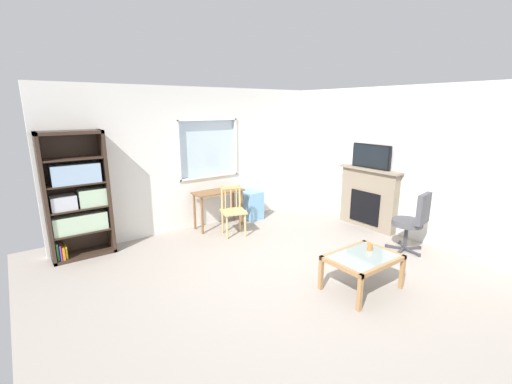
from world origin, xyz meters
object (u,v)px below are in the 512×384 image
at_px(wooden_chair, 233,210).
at_px(coffee_table, 363,261).
at_px(desk_under_window, 218,197).
at_px(bookshelf, 77,198).
at_px(plastic_drawer_unit, 252,205).
at_px(fireplace, 368,198).
at_px(tv, 371,156).
at_px(sippy_cup, 370,247).
at_px(office_chair, 413,219).

distance_m(wooden_chair, coffee_table, 2.65).
relative_size(desk_under_window, coffee_table, 1.07).
height_order(bookshelf, desk_under_window, bookshelf).
relative_size(plastic_drawer_unit, fireplace, 0.46).
relative_size(bookshelf, tv, 2.43).
xyz_separation_m(wooden_chair, coffee_table, (0.29, -2.63, -0.07)).
height_order(fireplace, sippy_cup, fireplace).
bearing_deg(wooden_chair, coffee_table, -83.68).
bearing_deg(bookshelf, office_chair, -34.69).
bearing_deg(wooden_chair, desk_under_window, 90.81).
distance_m(office_chair, coffee_table, 1.64).
distance_m(bookshelf, sippy_cup, 4.35).
relative_size(fireplace, tv, 1.59).
relative_size(desk_under_window, fireplace, 0.76).
relative_size(wooden_chair, fireplace, 0.70).
relative_size(tv, sippy_cup, 8.98).
relative_size(tv, coffee_table, 0.89).
bearing_deg(wooden_chair, tv, -27.07).
xyz_separation_m(desk_under_window, office_chair, (1.91, -2.88, -0.05)).
distance_m(wooden_chair, tv, 2.78).
bearing_deg(office_chair, desk_under_window, 123.58).
height_order(desk_under_window, plastic_drawer_unit, desk_under_window).
bearing_deg(plastic_drawer_unit, tv, -49.40).
xyz_separation_m(desk_under_window, fireplace, (2.35, -1.70, -0.01)).
relative_size(desk_under_window, sippy_cup, 10.86).
bearing_deg(sippy_cup, desk_under_window, 99.67).
bearing_deg(tv, desk_under_window, 143.86).
bearing_deg(tv, plastic_drawer_unit, 130.60).
bearing_deg(fireplace, office_chair, -110.58).
relative_size(plastic_drawer_unit, sippy_cup, 6.53).
bearing_deg(wooden_chair, bookshelf, 165.48).
distance_m(wooden_chair, sippy_cup, 2.61).
bearing_deg(wooden_chair, sippy_cup, -78.59).
xyz_separation_m(bookshelf, fireplace, (4.76, -1.81, -0.36)).
relative_size(wooden_chair, sippy_cup, 10.00).
height_order(tv, coffee_table, tv).
bearing_deg(bookshelf, sippy_cup, -47.40).
distance_m(plastic_drawer_unit, coffee_table, 3.24).
distance_m(desk_under_window, tv, 3.00).
bearing_deg(fireplace, sippy_cup, -143.09).
bearing_deg(tv, wooden_chair, 152.93).
bearing_deg(plastic_drawer_unit, desk_under_window, -176.55).
height_order(bookshelf, tv, bookshelf).
height_order(desk_under_window, sippy_cup, desk_under_window).
bearing_deg(tv, sippy_cup, -142.82).
xyz_separation_m(office_chair, coffee_table, (-1.61, -0.27, -0.16)).
xyz_separation_m(plastic_drawer_unit, fireplace, (1.52, -1.75, 0.29)).
bearing_deg(tv, coffee_table, -144.74).
height_order(bookshelf, coffee_table, bookshelf).
distance_m(wooden_chair, fireplace, 2.63).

